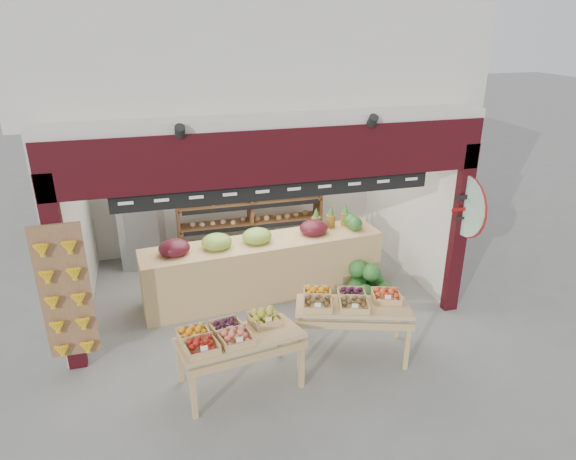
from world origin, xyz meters
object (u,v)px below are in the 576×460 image
at_px(watermelon_pile, 368,285).
at_px(back_shelving, 250,202).
at_px(display_table_right, 348,303).
at_px(display_table_left, 230,336).
at_px(cardboard_stack, 180,284).
at_px(refrigerator, 141,219).
at_px(mid_counter, 263,266).

bearing_deg(watermelon_pile, back_shelving, 127.24).
bearing_deg(display_table_right, display_table_left, -168.74).
xyz_separation_m(back_shelving, cardboard_stack, (-1.43, -1.24, -0.86)).
xyz_separation_m(back_shelving, refrigerator, (-1.96, 0.21, -0.20)).
xyz_separation_m(mid_counter, watermelon_pile, (1.64, -0.51, -0.31)).
xyz_separation_m(back_shelving, display_table_left, (-0.97, -3.61, -0.37)).
bearing_deg(watermelon_pile, display_table_left, -147.53).
height_order(back_shelving, display_table_right, back_shelving).
bearing_deg(cardboard_stack, watermelon_pile, -14.63).
height_order(display_table_left, watermelon_pile, display_table_left).
height_order(cardboard_stack, display_table_left, display_table_left).
bearing_deg(mid_counter, watermelon_pile, -17.19).
height_order(refrigerator, display_table_right, refrigerator).
xyz_separation_m(display_table_right, watermelon_pile, (0.87, 1.27, -0.52)).
bearing_deg(refrigerator, display_table_left, -63.98).
distance_m(mid_counter, display_table_right, 1.94).
bearing_deg(display_table_left, mid_counter, 67.54).
relative_size(refrigerator, display_table_right, 1.06).
height_order(display_table_right, watermelon_pile, display_table_right).
relative_size(back_shelving, display_table_left, 1.72).
relative_size(display_table_left, watermelon_pile, 2.06).
xyz_separation_m(back_shelving, watermelon_pile, (1.53, -2.02, -0.88)).
distance_m(back_shelving, display_table_right, 3.37).
relative_size(back_shelving, display_table_right, 1.60).
height_order(mid_counter, display_table_right, mid_counter).
bearing_deg(display_table_left, watermelon_pile, 32.47).
bearing_deg(display_table_left, back_shelving, 74.97).
relative_size(cardboard_stack, display_table_left, 0.65).
relative_size(display_table_left, display_table_right, 0.93).
bearing_deg(display_table_left, cardboard_stack, 101.07).
distance_m(back_shelving, cardboard_stack, 2.08).
relative_size(cardboard_stack, watermelon_pile, 1.33).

